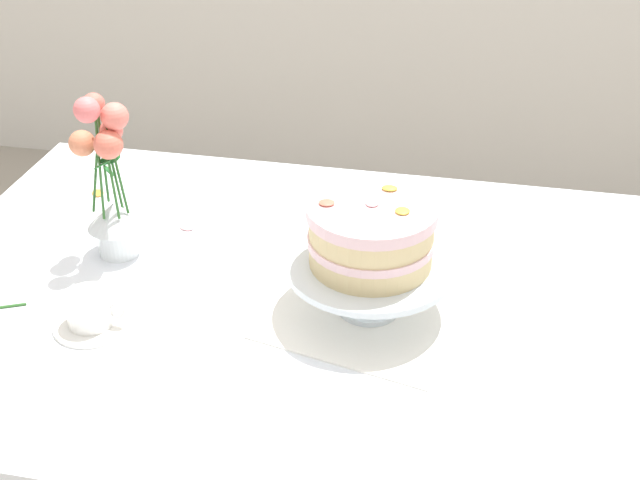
# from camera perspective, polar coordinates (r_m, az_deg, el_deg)

# --- Properties ---
(dining_table) EXTENTS (1.40, 1.00, 0.74)m
(dining_table) POSITION_cam_1_polar(r_m,az_deg,el_deg) (1.53, -2.30, -6.59)
(dining_table) COLOR white
(dining_table) RESTS_ON ground
(linen_napkin) EXTENTS (0.38, 0.38, 0.00)m
(linen_napkin) POSITION_cam_1_polar(r_m,az_deg,el_deg) (1.45, 3.37, -4.80)
(linen_napkin) COLOR white
(linen_napkin) RESTS_ON dining_table
(cake_stand) EXTENTS (0.29, 0.29, 0.10)m
(cake_stand) POSITION_cam_1_polar(r_m,az_deg,el_deg) (1.40, 3.48, -2.11)
(cake_stand) COLOR silver
(cake_stand) RESTS_ON linen_napkin
(layer_cake) EXTENTS (0.22, 0.22, 0.12)m
(layer_cake) POSITION_cam_1_polar(r_m,az_deg,el_deg) (1.36, 3.57, 0.44)
(layer_cake) COLOR beige
(layer_cake) RESTS_ON cake_stand
(flower_vase) EXTENTS (0.12, 0.11, 0.33)m
(flower_vase) POSITION_cam_1_polar(r_m,az_deg,el_deg) (1.57, -14.36, 3.60)
(flower_vase) COLOR silver
(flower_vase) RESTS_ON dining_table
(teacup) EXTENTS (0.13, 0.13, 0.06)m
(teacup) POSITION_cam_1_polar(r_m,az_deg,el_deg) (1.45, -15.61, -4.85)
(teacup) COLOR white
(teacup) RESTS_ON dining_table
(loose_petal_0) EXTENTS (0.04, 0.03, 0.00)m
(loose_petal_0) POSITION_cam_1_polar(r_m,az_deg,el_deg) (1.70, -9.24, 0.88)
(loose_petal_0) COLOR pink
(loose_petal_0) RESTS_ON dining_table
(loose_petal_1) EXTENTS (0.04, 0.04, 0.01)m
(loose_petal_1) POSITION_cam_1_polar(r_m,az_deg,el_deg) (1.87, -15.16, 3.17)
(loose_petal_1) COLOR orange
(loose_petal_1) RESTS_ON dining_table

